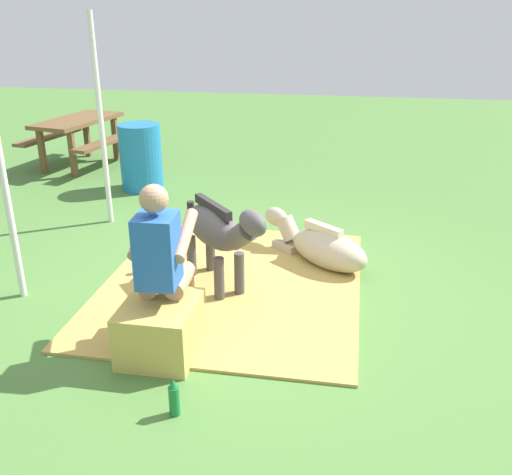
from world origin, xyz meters
TOP-DOWN VIEW (x-y plane):
  - ground_plane at (0.00, 0.00)m, footprint 24.00×24.00m
  - hay_patch at (0.28, 0.16)m, footprint 2.69×2.32m
  - hay_bale at (-0.88, 0.44)m, footprint 0.60×0.53m
  - person_seated at (-0.72, 0.44)m, footprint 0.68×0.44m
  - pony_standing at (0.18, 0.25)m, footprint 1.11×1.01m
  - pony_lying at (0.89, -0.61)m, footprint 1.04×1.22m
  - soda_bottle at (-1.53, 0.14)m, footprint 0.07×0.07m
  - water_barrel at (2.94, 2.01)m, footprint 0.57×0.57m
  - tent_pole_left at (-0.24, 1.94)m, footprint 0.06×0.06m
  - tent_pole_right at (1.65, 1.93)m, footprint 0.06×0.06m
  - picnic_bench at (3.92, 3.39)m, footprint 1.72×1.56m

SIDE VIEW (x-z plane):
  - ground_plane at x=0.00m, z-range 0.00..0.00m
  - hay_patch at x=0.28m, z-range 0.00..0.02m
  - soda_bottle at x=-1.53m, z-range 0.00..0.26m
  - pony_lying at x=0.89m, z-range -0.02..0.40m
  - hay_bale at x=-0.88m, z-range 0.00..0.41m
  - water_barrel at x=2.94m, z-range 0.00..0.90m
  - pony_standing at x=0.18m, z-range 0.10..1.04m
  - picnic_bench at x=3.92m, z-range 0.20..0.95m
  - person_seated at x=-0.72m, z-range 0.05..1.35m
  - tent_pole_left at x=-0.24m, z-range 0.00..2.34m
  - tent_pole_right at x=1.65m, z-range 0.00..2.34m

